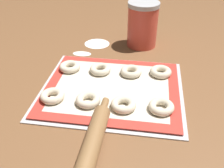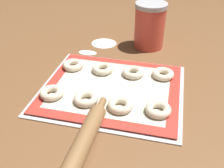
# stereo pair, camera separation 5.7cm
# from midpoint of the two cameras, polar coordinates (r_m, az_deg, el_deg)

# --- Properties ---
(ground_plane) EXTENTS (2.80, 2.80, 0.00)m
(ground_plane) POSITION_cam_midpoint_polar(r_m,az_deg,el_deg) (0.81, -1.01, -1.73)
(ground_plane) COLOR brown
(baking_tray) EXTENTS (0.43, 0.38, 0.01)m
(baking_tray) POSITION_cam_midpoint_polar(r_m,az_deg,el_deg) (0.82, -2.01, -1.09)
(baking_tray) COLOR silver
(baking_tray) RESTS_ON ground_plane
(baking_mat) EXTENTS (0.41, 0.35, 0.00)m
(baking_mat) POSITION_cam_midpoint_polar(r_m,az_deg,el_deg) (0.81, -2.02, -0.78)
(baking_mat) COLOR red
(baking_mat) RESTS_ON baking_tray
(bagel_front_far_left) EXTENTS (0.07, 0.07, 0.02)m
(bagel_front_far_left) POSITION_cam_midpoint_polar(r_m,az_deg,el_deg) (0.78, -14.91, -2.57)
(bagel_front_far_left) COLOR beige
(bagel_front_far_left) RESTS_ON baking_mat
(bagel_front_mid_left) EXTENTS (0.07, 0.07, 0.02)m
(bagel_front_mid_left) POSITION_cam_midpoint_polar(r_m,az_deg,el_deg) (0.75, -7.42, -3.53)
(bagel_front_mid_left) COLOR beige
(bagel_front_mid_left) RESTS_ON baking_mat
(bagel_front_mid_right) EXTENTS (0.07, 0.07, 0.02)m
(bagel_front_mid_right) POSITION_cam_midpoint_polar(r_m,az_deg,el_deg) (0.72, 0.23, -4.58)
(bagel_front_mid_right) COLOR beige
(bagel_front_mid_right) RESTS_ON baking_mat
(bagel_front_far_right) EXTENTS (0.07, 0.07, 0.02)m
(bagel_front_far_right) POSITION_cam_midpoint_polar(r_m,az_deg,el_deg) (0.72, 8.45, -5.00)
(bagel_front_far_right) COLOR beige
(bagel_front_far_right) RESTS_ON baking_mat
(bagel_back_far_left) EXTENTS (0.07, 0.07, 0.02)m
(bagel_back_far_left) POSITION_cam_midpoint_polar(r_m,az_deg,el_deg) (0.91, -10.95, 3.66)
(bagel_back_far_left) COLOR beige
(bagel_back_far_left) RESTS_ON baking_mat
(bagel_back_mid_left) EXTENTS (0.07, 0.07, 0.02)m
(bagel_back_mid_left) POSITION_cam_midpoint_polar(r_m,az_deg,el_deg) (0.88, -4.43, 3.18)
(bagel_back_mid_left) COLOR beige
(bagel_back_mid_left) RESTS_ON baking_mat
(bagel_back_mid_right) EXTENTS (0.07, 0.07, 0.02)m
(bagel_back_mid_right) POSITION_cam_midpoint_polar(r_m,az_deg,el_deg) (0.87, 2.30, 2.71)
(bagel_back_mid_right) COLOR beige
(bagel_back_mid_right) RESTS_ON baking_mat
(bagel_back_far_right) EXTENTS (0.07, 0.07, 0.02)m
(bagel_back_far_right) POSITION_cam_midpoint_polar(r_m,az_deg,el_deg) (0.87, 8.72, 2.61)
(bagel_back_far_right) COLOR beige
(bagel_back_far_right) RESTS_ON baking_mat
(flour_canister) EXTENTS (0.12, 0.12, 0.18)m
(flour_canister) POSITION_cam_midpoint_polar(r_m,az_deg,el_deg) (1.06, 5.09, 12.78)
(flour_canister) COLOR #DB4C3D
(flour_canister) RESTS_ON ground_plane
(rolling_pin) EXTENTS (0.05, 0.40, 0.04)m
(rolling_pin) POSITION_cam_midpoint_polar(r_m,az_deg,el_deg) (0.60, -7.94, -15.27)
(rolling_pin) COLOR olive
(rolling_pin) RESTS_ON ground_plane
(flour_patch_near) EXTENTS (0.07, 0.04, 0.00)m
(flour_patch_near) POSITION_cam_midpoint_polar(r_m,az_deg,el_deg) (1.03, -8.14, 6.59)
(flour_patch_near) COLOR white
(flour_patch_near) RESTS_ON ground_plane
(flour_patch_far) EXTENTS (0.08, 0.08, 0.00)m
(flour_patch_far) POSITION_cam_midpoint_polar(r_m,az_deg,el_deg) (1.10, -4.99, 8.65)
(flour_patch_far) COLOR white
(flour_patch_far) RESTS_ON ground_plane
(flour_patch_side) EXTENTS (0.10, 0.10, 0.00)m
(flour_patch_side) POSITION_cam_midpoint_polar(r_m,az_deg,el_deg) (1.11, -4.78, 8.78)
(flour_patch_side) COLOR white
(flour_patch_side) RESTS_ON ground_plane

